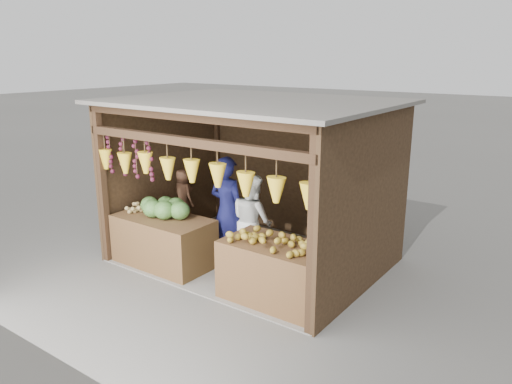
% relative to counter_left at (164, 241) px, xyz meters
% --- Properties ---
extents(ground, '(80.00, 80.00, 0.00)m').
position_rel_counter_left_xyz_m(ground, '(1.05, 1.00, -0.40)').
color(ground, '#514F49').
rests_on(ground, ground).
extents(stall_structure, '(4.30, 3.30, 2.66)m').
position_rel_counter_left_xyz_m(stall_structure, '(1.02, 0.96, 1.26)').
color(stall_structure, slate).
rests_on(stall_structure, ground).
extents(back_shelf, '(1.25, 0.32, 1.32)m').
position_rel_counter_left_xyz_m(back_shelf, '(2.10, 2.29, 0.47)').
color(back_shelf, '#382314').
rests_on(back_shelf, ground).
extents(counter_left, '(1.62, 0.85, 0.81)m').
position_rel_counter_left_xyz_m(counter_left, '(0.00, 0.00, 0.00)').
color(counter_left, '#483118').
rests_on(counter_left, ground).
extents(counter_right, '(1.54, 0.85, 0.85)m').
position_rel_counter_left_xyz_m(counter_right, '(2.19, 0.02, 0.02)').
color(counter_right, '#4E321A').
rests_on(counter_right, ground).
extents(stool, '(0.34, 0.34, 0.32)m').
position_rel_counter_left_xyz_m(stool, '(-0.65, 1.15, -0.25)').
color(stool, black).
rests_on(stool, ground).
extents(man_standing, '(0.66, 0.44, 1.79)m').
position_rel_counter_left_xyz_m(man_standing, '(0.79, 0.68, 0.49)').
color(man_standing, '#121343').
rests_on(man_standing, ground).
extents(woman_standing, '(0.92, 0.84, 1.54)m').
position_rel_counter_left_xyz_m(woman_standing, '(1.19, 0.81, 0.37)').
color(woman_standing, white).
rests_on(woman_standing, ground).
extents(vendor_seated, '(0.55, 0.43, 0.99)m').
position_rel_counter_left_xyz_m(vendor_seated, '(-0.65, 1.15, 0.41)').
color(vendor_seated, brown).
rests_on(vendor_seated, stool).
extents(melon_pile, '(1.00, 0.50, 0.32)m').
position_rel_counter_left_xyz_m(melon_pile, '(-0.06, 0.09, 0.56)').
color(melon_pile, '#204512').
rests_on(melon_pile, counter_left).
extents(tanfruit_pile, '(0.34, 0.40, 0.13)m').
position_rel_counter_left_xyz_m(tanfruit_pile, '(-0.62, -0.03, 0.47)').
color(tanfruit_pile, tan).
rests_on(tanfruit_pile, counter_left).
extents(mango_pile, '(1.40, 0.64, 0.22)m').
position_rel_counter_left_xyz_m(mango_pile, '(2.23, -0.04, 0.56)').
color(mango_pile, '#B56918').
rests_on(mango_pile, counter_right).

